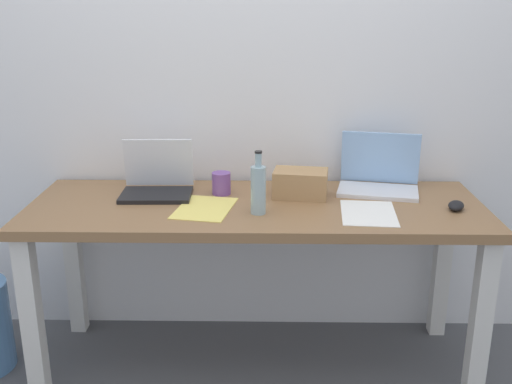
% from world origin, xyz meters
% --- Properties ---
extents(ground_plane, '(8.00, 8.00, 0.00)m').
position_xyz_m(ground_plane, '(0.00, 0.00, 0.00)').
color(ground_plane, '#515459').
extents(back_wall, '(5.20, 0.08, 2.60)m').
position_xyz_m(back_wall, '(0.00, 0.39, 1.30)').
color(back_wall, white).
rests_on(back_wall, ground).
extents(desk, '(1.86, 0.66, 0.75)m').
position_xyz_m(desk, '(0.00, 0.00, 0.64)').
color(desk, olive).
rests_on(desk, ground).
extents(laptop_left, '(0.30, 0.23, 0.23)m').
position_xyz_m(laptop_left, '(-0.42, 0.12, 0.80)').
color(laptop_left, black).
rests_on(laptop_left, desk).
extents(laptop_right, '(0.38, 0.28, 0.25)m').
position_xyz_m(laptop_right, '(0.53, 0.19, 0.80)').
color(laptop_right, silver).
rests_on(laptop_right, desk).
extents(beer_bottle, '(0.06, 0.06, 0.25)m').
position_xyz_m(beer_bottle, '(0.01, -0.12, 0.85)').
color(beer_bottle, '#99B7C1').
rests_on(beer_bottle, desk).
extents(computer_mouse, '(0.09, 0.12, 0.03)m').
position_xyz_m(computer_mouse, '(0.80, -0.06, 0.76)').
color(computer_mouse, black).
rests_on(computer_mouse, desk).
extents(cardboard_box, '(0.24, 0.18, 0.11)m').
position_xyz_m(cardboard_box, '(0.19, 0.10, 0.80)').
color(cardboard_box, tan).
rests_on(cardboard_box, desk).
extents(coffee_mug, '(0.08, 0.08, 0.09)m').
position_xyz_m(coffee_mug, '(-0.15, 0.13, 0.79)').
color(coffee_mug, '#724799').
rests_on(coffee_mug, desk).
extents(paper_sheet_front_right, '(0.23, 0.31, 0.00)m').
position_xyz_m(paper_sheet_front_right, '(0.44, -0.11, 0.75)').
color(paper_sheet_front_right, white).
rests_on(paper_sheet_front_right, desk).
extents(paper_yellow_folder, '(0.26, 0.33, 0.00)m').
position_xyz_m(paper_yellow_folder, '(-0.20, -0.06, 0.75)').
color(paper_yellow_folder, '#F4E06B').
rests_on(paper_yellow_folder, desk).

